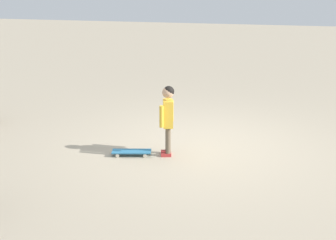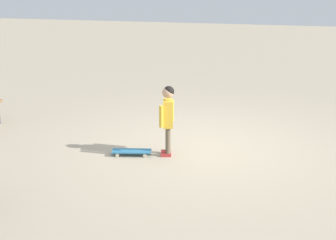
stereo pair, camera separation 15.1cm
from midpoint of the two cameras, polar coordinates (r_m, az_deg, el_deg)
The scene contains 3 objects.
ground_plane at distance 6.88m, azimuth 5.58°, elevation -3.47°, with size 50.00×50.00×0.00m, color tan.
child_person at distance 6.28m, azimuth 0.68°, elevation 0.93°, with size 0.24×0.41×1.06m.
skateboard at distance 6.48m, azimuth -4.18°, elevation -4.18°, with size 0.61×0.35×0.07m.
Camera 2 is at (1.50, -6.26, 2.39)m, focal length 45.93 mm.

